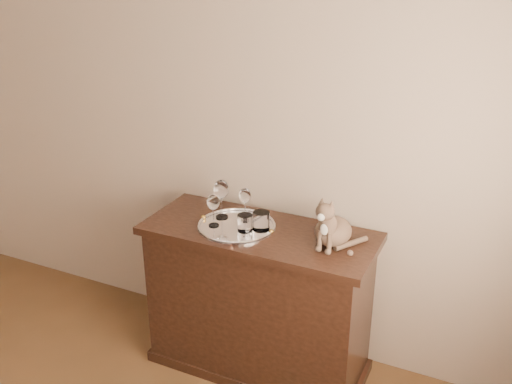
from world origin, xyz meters
TOP-DOWN VIEW (x-y plane):
  - wall_back at (0.00, 2.25)m, footprint 4.00×0.10m
  - sideboard at (0.60, 1.94)m, footprint 1.20×0.50m
  - tray at (0.48, 1.92)m, footprint 0.40×0.40m
  - wine_glass_a at (0.36, 1.98)m, footprint 0.08×0.08m
  - wine_glass_b at (0.48, 2.02)m, footprint 0.06×0.06m
  - wine_glass_c at (0.37, 1.87)m, footprint 0.07×0.07m
  - tumbler_a at (0.55, 1.89)m, footprint 0.08×0.08m
  - tumbler_c at (0.61, 1.93)m, footprint 0.09×0.09m
  - cat at (0.98, 1.96)m, footprint 0.30×0.28m

SIDE VIEW (x-z plane):
  - sideboard at x=0.60m, z-range 0.00..0.85m
  - tray at x=0.48m, z-range 0.85..0.86m
  - tumbler_a at x=0.55m, z-range 0.86..0.95m
  - tumbler_c at x=0.61m, z-range 0.86..0.95m
  - wine_glass_b at x=0.48m, z-range 0.86..1.03m
  - wine_glass_c at x=0.37m, z-range 0.86..1.03m
  - wine_glass_a at x=0.36m, z-range 0.86..1.07m
  - cat at x=0.98m, z-range 0.85..1.12m
  - wall_back at x=0.00m, z-range 0.00..2.70m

